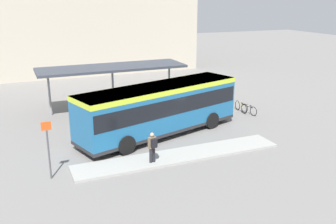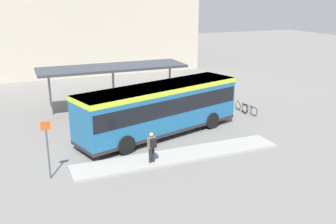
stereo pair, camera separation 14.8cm
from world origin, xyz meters
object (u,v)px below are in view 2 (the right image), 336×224
object	(u,v)px
city_bus	(160,106)
pedestrian_waiting	(152,146)
bicycle_black	(249,110)
bicycle_yellow	(241,107)
potted_planter_near_shelter	(163,104)
platform_sign	(48,147)

from	to	relation	value
city_bus	pedestrian_waiting	xyz separation A→B (m)	(-1.96, -3.89, -0.78)
bicycle_black	bicycle_yellow	xyz separation A→B (m)	(-0.21, 0.74, 0.02)
bicycle_black	potted_planter_near_shelter	xyz separation A→B (m)	(-5.67, 2.62, 0.36)
bicycle_black	potted_planter_near_shelter	world-z (taller)	potted_planter_near_shelter
bicycle_yellow	potted_planter_near_shelter	xyz separation A→B (m)	(-5.46, 1.88, 0.34)
bicycle_black	platform_sign	distance (m)	15.23
platform_sign	potted_planter_near_shelter	bearing A→B (deg)	40.74
city_bus	potted_planter_near_shelter	size ratio (longest dim) A/B	7.98
city_bus	bicycle_yellow	distance (m)	7.73
city_bus	bicycle_yellow	world-z (taller)	city_bus
bicycle_black	platform_sign	world-z (taller)	platform_sign
pedestrian_waiting	bicycle_black	xyz separation A→B (m)	(9.46, 5.32, -0.69)
pedestrian_waiting	bicycle_black	world-z (taller)	pedestrian_waiting
city_bus	bicycle_yellow	size ratio (longest dim) A/B	6.44
city_bus	bicycle_yellow	xyz separation A→B (m)	(7.28, 2.16, -1.45)
potted_planter_near_shelter	city_bus	bearing A→B (deg)	-114.30
city_bus	potted_planter_near_shelter	world-z (taller)	city_bus
pedestrian_waiting	bicycle_yellow	bearing A→B (deg)	-66.12
city_bus	potted_planter_near_shelter	xyz separation A→B (m)	(1.82, 4.04, -1.11)
pedestrian_waiting	bicycle_yellow	size ratio (longest dim) A/B	0.94
city_bus	bicycle_black	size ratio (longest dim) A/B	6.94
city_bus	bicycle_black	distance (m)	7.77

